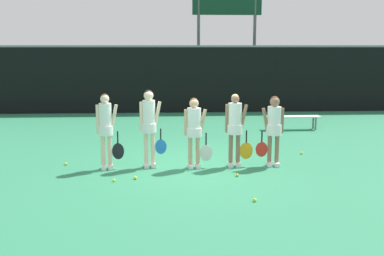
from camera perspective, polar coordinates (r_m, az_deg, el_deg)
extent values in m
plane|color=#2D7F56|center=(10.56, 0.32, -5.01)|extent=(140.00, 140.00, 0.00)
cube|color=black|center=(19.12, -1.32, 6.09)|extent=(60.00, 0.06, 2.76)
cube|color=slate|center=(19.07, -1.34, 10.34)|extent=(60.00, 0.08, 0.08)
cylinder|color=#515156|center=(20.97, 0.83, 10.61)|extent=(0.14, 0.14, 5.79)
cylinder|color=#515156|center=(21.31, 7.92, 10.51)|extent=(0.14, 0.14, 5.79)
cube|color=silver|center=(15.60, 12.74, 1.42)|extent=(1.82, 0.38, 0.04)
cylinder|color=slate|center=(15.99, 15.14, 0.68)|extent=(0.06, 0.06, 0.43)
cylinder|color=slate|center=(15.75, 15.43, 0.52)|extent=(0.06, 0.06, 0.43)
cylinder|color=slate|center=(15.57, 9.95, 0.63)|extent=(0.06, 0.06, 0.43)
cylinder|color=slate|center=(15.33, 10.17, 0.47)|extent=(0.06, 0.06, 0.43)
cylinder|color=beige|center=(10.52, -10.37, -2.91)|extent=(0.10, 0.10, 0.83)
cylinder|color=beige|center=(10.52, -11.22, -2.95)|extent=(0.10, 0.10, 0.83)
cube|color=white|center=(10.58, -10.30, -4.90)|extent=(0.15, 0.25, 0.09)
cube|color=white|center=(10.58, -11.14, -4.94)|extent=(0.15, 0.25, 0.09)
cylinder|color=white|center=(10.42, -10.89, -0.31)|extent=(0.33, 0.33, 0.21)
cylinder|color=white|center=(10.37, -10.94, 1.18)|extent=(0.28, 0.28, 0.70)
sphere|color=beige|center=(10.31, -11.02, 3.65)|extent=(0.20, 0.20, 0.20)
sphere|color=#4C331E|center=(10.33, -11.03, 3.80)|extent=(0.18, 0.18, 0.18)
cylinder|color=beige|center=(10.38, -9.94, 1.15)|extent=(0.22, 0.11, 0.67)
cylinder|color=beige|center=(10.37, -11.88, 1.08)|extent=(0.08, 0.08, 0.66)
cylinder|color=black|center=(10.44, -9.42, -1.16)|extent=(0.03, 0.03, 0.28)
ellipsoid|color=black|center=(10.51, -9.37, -2.93)|extent=(0.27, 0.03, 0.38)
cylinder|color=beige|center=(10.55, -4.99, -2.66)|extent=(0.10, 0.10, 0.86)
cylinder|color=beige|center=(10.53, -5.86, -2.69)|extent=(0.10, 0.10, 0.86)
cube|color=white|center=(10.61, -4.94, -4.73)|extent=(0.14, 0.25, 0.09)
cube|color=white|center=(10.60, -5.81, -4.76)|extent=(0.14, 0.25, 0.09)
cylinder|color=white|center=(10.44, -5.47, 0.03)|extent=(0.34, 0.34, 0.21)
cylinder|color=white|center=(10.39, -5.50, 1.57)|extent=(0.29, 0.29, 0.71)
sphere|color=beige|center=(10.33, -5.54, 4.13)|extent=(0.22, 0.22, 0.22)
sphere|color=black|center=(10.35, -5.55, 4.30)|extent=(0.20, 0.20, 0.20)
cylinder|color=beige|center=(10.41, -4.48, 1.53)|extent=(0.22, 0.10, 0.68)
cylinder|color=beige|center=(10.38, -6.46, 1.47)|extent=(0.08, 0.08, 0.68)
cylinder|color=black|center=(10.47, -4.00, -0.75)|extent=(0.03, 0.03, 0.26)
ellipsoid|color=blue|center=(10.54, -3.98, -2.38)|extent=(0.27, 0.03, 0.35)
cylinder|color=tan|center=(10.44, 0.73, -2.98)|extent=(0.10, 0.10, 0.78)
cylinder|color=tan|center=(10.41, -0.23, -3.02)|extent=(0.10, 0.10, 0.78)
cube|color=white|center=(10.50, 0.76, -4.85)|extent=(0.14, 0.25, 0.09)
cube|color=white|center=(10.47, -0.20, -4.89)|extent=(0.14, 0.25, 0.09)
cylinder|color=white|center=(10.33, 0.26, -0.52)|extent=(0.37, 0.37, 0.20)
cylinder|color=white|center=(10.29, 0.26, 0.81)|extent=(0.32, 0.32, 0.63)
sphere|color=tan|center=(10.23, 0.26, 3.14)|extent=(0.22, 0.22, 0.22)
sphere|color=#4C331E|center=(10.24, 0.24, 3.31)|extent=(0.20, 0.20, 0.20)
cylinder|color=tan|center=(10.33, 1.35, 0.77)|extent=(0.21, 0.10, 0.60)
cylinder|color=tan|center=(10.26, -0.79, 0.70)|extent=(0.08, 0.08, 0.60)
cylinder|color=black|center=(10.40, 1.80, -1.36)|extent=(0.03, 0.03, 0.28)
ellipsoid|color=silver|center=(10.47, 1.79, -3.16)|extent=(0.29, 0.03, 0.39)
cylinder|color=#8C664C|center=(10.62, 5.86, -2.72)|extent=(0.10, 0.10, 0.81)
cylinder|color=#8C664C|center=(10.60, 4.94, -2.73)|extent=(0.10, 0.10, 0.81)
cube|color=white|center=(10.68, 5.85, -4.64)|extent=(0.11, 0.24, 0.09)
cube|color=white|center=(10.66, 4.93, -4.66)|extent=(0.11, 0.24, 0.09)
cylinder|color=white|center=(10.51, 5.44, -0.14)|extent=(0.36, 0.36, 0.22)
cylinder|color=white|center=(10.46, 5.47, 1.29)|extent=(0.31, 0.31, 0.69)
sphere|color=#8C664C|center=(10.40, 5.51, 3.69)|extent=(0.19, 0.19, 0.19)
sphere|color=#D8B772|center=(10.42, 5.50, 3.83)|extent=(0.18, 0.18, 0.18)
cylinder|color=#8C664C|center=(10.50, 6.53, 1.23)|extent=(0.21, 0.08, 0.66)
cylinder|color=#8C664C|center=(10.44, 4.45, 1.22)|extent=(0.08, 0.08, 0.66)
cylinder|color=black|center=(10.57, 6.93, -1.07)|extent=(0.03, 0.03, 0.29)
ellipsoid|color=orange|center=(10.64, 6.89, -2.89)|extent=(0.32, 0.03, 0.40)
cylinder|color=#8C664C|center=(10.79, 10.73, -2.71)|extent=(0.10, 0.10, 0.79)
cylinder|color=#8C664C|center=(10.76, 9.81, -2.71)|extent=(0.10, 0.10, 0.79)
cube|color=white|center=(10.84, 10.70, -4.54)|extent=(0.13, 0.25, 0.09)
cube|color=white|center=(10.82, 9.78, -4.55)|extent=(0.13, 0.25, 0.09)
cylinder|color=white|center=(10.68, 10.36, -0.19)|extent=(0.36, 0.36, 0.25)
cylinder|color=white|center=(10.64, 10.40, 1.01)|extent=(0.32, 0.32, 0.63)
sphere|color=#8C664C|center=(10.58, 10.47, 3.29)|extent=(0.23, 0.23, 0.23)
sphere|color=#4C331E|center=(10.60, 10.46, 3.46)|extent=(0.21, 0.21, 0.21)
cylinder|color=#8C664C|center=(10.61, 9.34, 0.94)|extent=(0.20, 0.09, 0.60)
cylinder|color=#8C664C|center=(10.68, 11.39, 0.93)|extent=(0.08, 0.08, 0.60)
cylinder|color=black|center=(10.65, 8.87, -1.09)|extent=(0.03, 0.03, 0.26)
ellipsoid|color=red|center=(10.71, 8.82, -2.70)|extent=(0.29, 0.03, 0.36)
sphere|color=#CCE033|center=(8.37, 7.97, -9.03)|extent=(0.07, 0.07, 0.07)
sphere|color=#CCE033|center=(9.88, 5.76, -5.95)|extent=(0.07, 0.07, 0.07)
sphere|color=#CCE033|center=(9.59, -9.88, -6.57)|extent=(0.06, 0.06, 0.06)
sphere|color=#CCE033|center=(12.14, 13.75, -3.11)|extent=(0.07, 0.07, 0.07)
sphere|color=#CCE033|center=(11.15, -15.72, -4.40)|extent=(0.07, 0.07, 0.07)
sphere|color=#CCE033|center=(9.70, -7.21, -6.28)|extent=(0.07, 0.07, 0.07)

